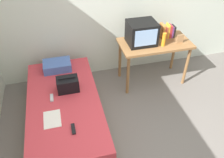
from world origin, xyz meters
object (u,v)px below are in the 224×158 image
picture_frame (180,39)px  remote_silver (52,98)px  pillow (57,66)px  remote_dark (73,129)px  bed (66,112)px  book_row (167,31)px  tv (142,33)px  desk (154,48)px  magazine (52,119)px  handbag (68,84)px  water_bottle (164,39)px

picture_frame → remote_silver: bearing=-166.9°
pillow → remote_dark: 1.28m
remote_dark → picture_frame: bearing=30.3°
bed → book_row: 2.10m
bed → picture_frame: bearing=16.1°
pillow → tv: bearing=-1.3°
desk → picture_frame: size_ratio=8.02×
bed → remote_silver: 0.30m
desk → magazine: 2.01m
desk → handbag: 1.56m
picture_frame → remote_dark: 2.20m
pillow → remote_dark: (0.10, -1.28, -0.06)m
desk → pillow: 1.61m
water_bottle → book_row: (0.17, 0.25, -0.00)m
desk → remote_silver: bearing=-160.8°
book_row → magazine: (-1.99, -1.11, -0.40)m
remote_silver → desk: bearing=19.2°
tv → remote_silver: (-1.49, -0.64, -0.47)m
water_bottle → picture_frame: (0.30, 0.02, -0.04)m
desk → water_bottle: bearing=-59.8°
handbag → remote_silver: size_ratio=2.08×
bed → handbag: bearing=64.9°
pillow → magazine: 1.06m
pillow → handbag: size_ratio=1.42×
desk → magazine: bearing=-150.5°
bed → water_bottle: water_bottle is taller
water_bottle → handbag: water_bottle is taller
remote_dark → bed: bearing=97.8°
bed → picture_frame: picture_frame is taller
handbag → pillow: bearing=102.0°
picture_frame → water_bottle: bearing=-176.8°
desk → book_row: book_row is taller
desk → handbag: desk is taller
bed → pillow: bearing=91.8°
bed → remote_silver: bearing=153.5°
bed → magazine: size_ratio=6.90×
remote_silver → remote_dark: bearing=-70.0°
water_bottle → picture_frame: size_ratio=1.52×
desk → tv: tv is taller
remote_dark → magazine: bearing=136.4°
water_bottle → remote_dark: water_bottle is taller
picture_frame → pillow: picture_frame is taller
tv → book_row: bearing=10.4°
tv → magazine: 1.88m
pillow → magazine: (-0.14, -1.05, -0.06)m
tv → pillow: (-1.37, 0.03, -0.41)m
water_bottle → remote_silver: 1.91m
magazine → remote_dark: (0.24, -0.22, 0.01)m
desk → picture_frame: bearing=-17.0°
tv → remote_dark: size_ratio=2.82×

